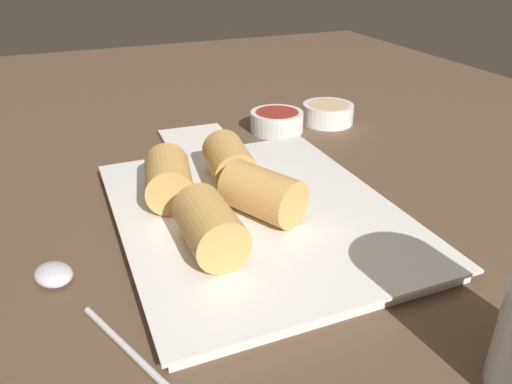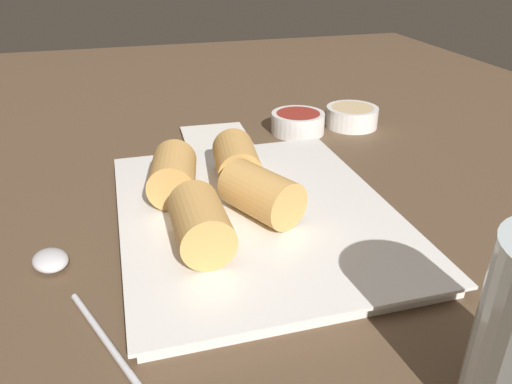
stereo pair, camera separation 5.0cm
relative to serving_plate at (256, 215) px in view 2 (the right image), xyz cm
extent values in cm
cube|color=brown|center=(-3.90, -1.31, -1.76)|extent=(180.00, 140.00, 2.00)
cube|color=white|center=(0.00, 0.00, -0.16)|extent=(31.49, 25.27, 1.20)
cube|color=white|center=(0.00, 0.00, 0.59)|extent=(32.75, 26.28, 0.30)
cylinder|color=#DBA356|center=(1.36, 0.15, 3.07)|extent=(8.79, 7.49, 4.66)
sphere|color=#6B9E47|center=(-1.38, -1.20, 3.07)|extent=(3.03, 3.03, 3.03)
cylinder|color=#DBA356|center=(-5.32, -7.32, 3.07)|extent=(8.24, 5.99, 4.66)
sphere|color=#56843D|center=(-8.32, -6.75, 3.07)|extent=(3.03, 3.03, 3.03)
cylinder|color=#DBA356|center=(-6.88, -0.25, 3.07)|extent=(8.01, 5.53, 4.66)
sphere|color=beige|center=(-9.91, 0.12, 3.07)|extent=(3.03, 3.03, 3.03)
cylinder|color=#DBA356|center=(5.18, -6.31, 3.07)|extent=(7.55, 4.73, 4.66)
sphere|color=beige|center=(2.13, -6.34, 3.07)|extent=(3.03, 3.03, 3.03)
cylinder|color=white|center=(-22.83, 12.67, 0.71)|extent=(7.64, 7.64, 2.93)
cylinder|color=maroon|center=(-22.83, 12.67, 1.91)|extent=(6.26, 6.26, 0.53)
cylinder|color=white|center=(-23.21, 21.33, 0.71)|extent=(7.64, 7.64, 2.93)
cylinder|color=#DBBC89|center=(-23.21, 21.33, 1.91)|extent=(6.26, 6.26, 0.53)
cylinder|color=silver|center=(13.23, -14.60, -0.51)|extent=(11.51, 5.14, 0.50)
ellipsoid|color=silver|center=(2.48, -19.04, -0.11)|extent=(4.57, 4.10, 1.30)
cube|color=silver|center=(-22.84, 0.66, -0.46)|extent=(10.71, 9.20, 0.60)
camera|label=1|loc=(39.65, -16.32, 24.70)|focal=35.00mm
camera|label=2|loc=(41.28, -11.60, 24.70)|focal=35.00mm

